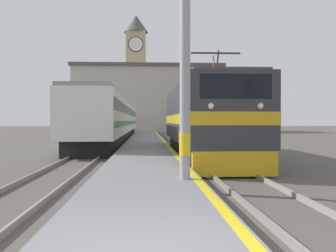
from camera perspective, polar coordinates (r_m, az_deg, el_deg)
The scene contains 9 objects.
ground_plane at distance 34.43m, azimuth -3.19°, elevation -2.34°, with size 200.00×200.00×0.00m, color #514C47.
platform at distance 29.43m, azimuth -3.19°, elevation -2.51°, with size 2.92×140.00×0.38m.
rail_track_near at distance 29.57m, azimuth 2.34°, elevation -2.80°, with size 2.84×140.00×0.16m.
rail_track_far at distance 29.59m, azimuth -8.98°, elevation -2.81°, with size 2.84×140.00×0.16m.
locomotive_train at distance 19.74m, azimuth 5.09°, elevation 0.82°, with size 2.92×14.63×4.67m.
passenger_train at distance 38.31m, azimuth -7.65°, elevation 0.97°, with size 2.92×39.62×3.71m.
catenary_mast at distance 10.43m, azimuth 2.79°, elevation 15.21°, with size 2.15×0.29×8.34m.
clock_tower at distance 78.86m, azimuth -4.66°, elevation 8.28°, with size 4.79×4.79×22.79m.
station_building at distance 66.50m, azimuth -2.95°, elevation 3.96°, with size 24.92×8.64×11.08m.
Camera 1 is at (0.01, -4.38, 1.88)m, focal length 42.00 mm.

